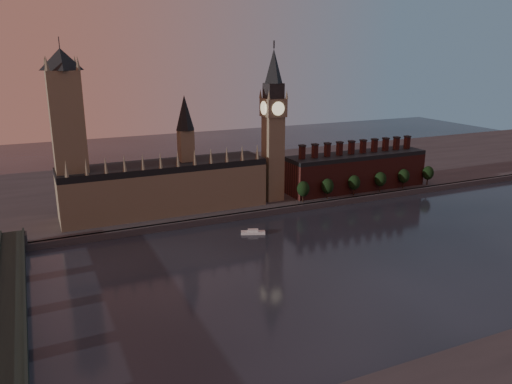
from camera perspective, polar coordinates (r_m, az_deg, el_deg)
ground at (r=258.77m, az=10.88°, el=-8.25°), size 900.00×900.00×0.00m
north_bank at (r=407.64m, az=-3.63°, el=1.22°), size 900.00×182.00×4.00m
palace_of_westminster at (r=325.60m, az=-10.27°, el=0.83°), size 130.00×30.30×74.00m
victoria_tower at (r=309.71m, az=-20.67°, el=6.40°), size 24.00×24.00×108.00m
big_ben at (r=339.63m, az=1.98°, el=7.75°), size 15.00×15.00×107.00m
chimney_block at (r=382.80m, az=11.35°, el=2.42°), size 110.00×25.00×37.00m
embankment_tree_0 at (r=342.90m, az=5.42°, el=0.36°), size 8.60×8.60×14.88m
embankment_tree_1 at (r=351.81m, az=8.18°, el=0.67°), size 8.60×8.60×14.88m
embankment_tree_2 at (r=364.75m, az=11.16°, el=1.07°), size 8.60×8.60×14.88m
embankment_tree_3 at (r=378.76m, az=14.04°, el=1.44°), size 8.60×8.60×14.88m
embankment_tree_4 at (r=392.96m, az=16.53°, el=1.76°), size 8.60×8.60×14.88m
embankment_tree_5 at (r=408.65m, az=19.06°, el=2.07°), size 8.60×8.60×14.88m
westminster_bridge at (r=211.88m, az=-26.31°, el=-13.14°), size 14.00×200.00×11.55m
river_boat at (r=295.90m, az=-0.34°, el=-4.61°), size 14.71×9.12×2.84m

